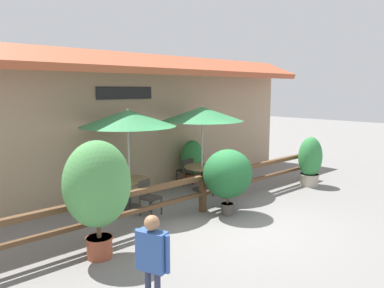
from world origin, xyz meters
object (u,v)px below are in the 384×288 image
at_px(chair_middle_wallside, 186,170).
at_px(pedestrian, 152,255).
at_px(potted_plant_entrance_palm, 192,161).
at_px(chair_near_wallside, 115,183).
at_px(potted_plant_broad_leaf, 228,174).
at_px(potted_plant_tall_tropical, 310,161).
at_px(chair_near_streetside, 148,196).
at_px(potted_plant_small_flowering, 97,187).
at_px(patio_umbrella_middle, 202,114).
at_px(dining_table_near, 129,185).
at_px(dining_table_middle, 202,171).
at_px(patio_umbrella_near, 128,118).
at_px(chair_middle_streetside, 220,179).

xyz_separation_m(chair_middle_wallside, pedestrian, (-5.24, -5.15, 0.47)).
bearing_deg(potted_plant_entrance_palm, chair_near_wallside, -177.82).
bearing_deg(chair_near_wallside, potted_plant_broad_leaf, 118.55).
bearing_deg(potted_plant_tall_tropical, chair_near_streetside, 167.45).
relative_size(chair_near_wallside, potted_plant_small_flowering, 0.40).
relative_size(chair_near_wallside, potted_plant_broad_leaf, 0.53).
distance_m(patio_umbrella_middle, pedestrian, 6.90).
bearing_deg(chair_middle_wallside, patio_umbrella_middle, 94.19).
bearing_deg(pedestrian, chair_near_wallside, 133.88).
xyz_separation_m(dining_table_near, potted_plant_small_flowering, (-2.08, -2.14, 0.74)).
relative_size(chair_near_wallside, pedestrian, 0.58).
distance_m(dining_table_middle, potted_plant_broad_leaf, 2.42).
bearing_deg(dining_table_near, chair_near_wallside, 85.29).
height_order(dining_table_middle, potted_plant_small_flowering, potted_plant_small_flowering).
distance_m(patio_umbrella_near, potted_plant_entrance_palm, 3.67).
xyz_separation_m(potted_plant_broad_leaf, potted_plant_entrance_palm, (1.68, 3.08, -0.31)).
distance_m(potted_plant_tall_tropical, pedestrian, 8.45).
xyz_separation_m(dining_table_near, potted_plant_broad_leaf, (1.47, -2.14, 0.42)).
height_order(chair_middle_wallside, potted_plant_tall_tropical, potted_plant_tall_tropical).
bearing_deg(chair_middle_streetside, chair_middle_wallside, 74.92).
bearing_deg(chair_middle_wallside, potted_plant_broad_leaf, 75.37).
bearing_deg(chair_near_streetside, dining_table_middle, 2.94).
bearing_deg(chair_near_wallside, dining_table_middle, 164.30).
bearing_deg(potted_plant_entrance_palm, dining_table_middle, -117.43).
bearing_deg(dining_table_near, chair_middle_streetside, -18.73).
height_order(chair_near_wallside, patio_umbrella_middle, patio_umbrella_middle).
xyz_separation_m(chair_middle_streetside, potted_plant_broad_leaf, (-1.10, -1.27, 0.54)).
distance_m(chair_middle_streetside, chair_middle_wallside, 1.63).
bearing_deg(chair_near_wallside, potted_plant_tall_tropical, 155.63).
distance_m(patio_umbrella_middle, dining_table_middle, 1.76).
bearing_deg(dining_table_middle, dining_table_near, 178.70).
bearing_deg(dining_table_middle, chair_middle_streetside, -93.96).
relative_size(chair_near_wallside, potted_plant_entrance_palm, 0.62).
bearing_deg(dining_table_near, chair_near_streetside, -89.20).
bearing_deg(chair_middle_streetside, dining_table_middle, 74.93).
height_order(patio_umbrella_middle, chair_middle_streetside, patio_umbrella_middle).
height_order(potted_plant_tall_tropical, potted_plant_broad_leaf, potted_plant_broad_leaf).
relative_size(patio_umbrella_near, patio_umbrella_middle, 1.00).
distance_m(chair_near_wallside, potted_plant_small_flowering, 3.76).
xyz_separation_m(dining_table_middle, potted_plant_entrance_palm, (0.52, 0.99, 0.11)).
bearing_deg(patio_umbrella_near, chair_near_streetside, -89.20).
bearing_deg(patio_umbrella_middle, chair_middle_streetside, -93.96).
xyz_separation_m(dining_table_near, chair_near_streetside, (0.01, -0.82, -0.12)).
bearing_deg(chair_middle_streetside, chair_near_wallside, 134.86).
height_order(dining_table_near, patio_umbrella_middle, patio_umbrella_middle).
distance_m(patio_umbrella_near, chair_middle_wallside, 3.36).
distance_m(patio_umbrella_middle, chair_middle_streetside, 2.04).
bearing_deg(patio_umbrella_middle, chair_near_streetside, -163.77).
bearing_deg(dining_table_middle, chair_near_wallside, 161.06).
relative_size(chair_middle_streetside, potted_plant_entrance_palm, 0.62).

